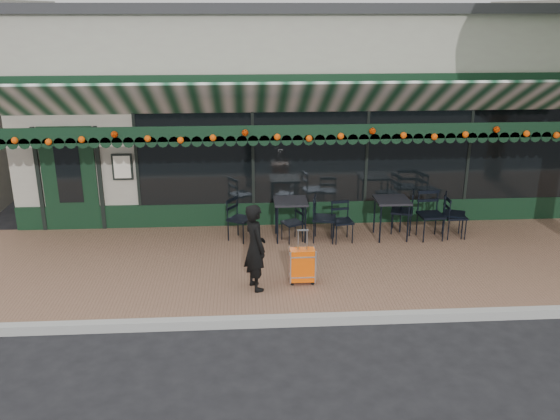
{
  "coord_description": "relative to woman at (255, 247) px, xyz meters",
  "views": [
    {
      "loc": [
        -1.2,
        -8.08,
        4.61
      ],
      "look_at": [
        -0.59,
        1.6,
        1.29
      ],
      "focal_mm": 38.0,
      "sensor_mm": 36.0,
      "label": 1
    }
  ],
  "objects": [
    {
      "name": "cafe_table_b",
      "position": [
        0.76,
        2.22,
        -0.0
      ],
      "size": [
        0.66,
        0.66,
        0.82
      ],
      "color": "black",
      "rests_on": "sidewalk"
    },
    {
      "name": "restaurant_building",
      "position": [
        1.04,
        6.92,
        1.38
      ],
      "size": [
        12.0,
        9.6,
        4.5
      ],
      "color": "gray",
      "rests_on": "ground"
    },
    {
      "name": "ground",
      "position": [
        1.04,
        -0.92,
        -0.89
      ],
      "size": [
        80.0,
        80.0,
        0.0
      ],
      "primitive_type": "plane",
      "color": "black",
      "rests_on": "ground"
    },
    {
      "name": "suitcase",
      "position": [
        0.8,
        0.14,
        -0.42
      ],
      "size": [
        0.42,
        0.23,
        0.96
      ],
      "rotation": [
        0.0,
        0.0,
        0.0
      ],
      "color": "#EC5107",
      "rests_on": "sidewalk"
    },
    {
      "name": "chair_a_right",
      "position": [
        4.12,
        2.18,
        -0.29
      ],
      "size": [
        0.58,
        0.58,
        0.91
      ],
      "primitive_type": null,
      "rotation": [
        0.0,
        0.0,
        1.21
      ],
      "color": "black",
      "rests_on": "sidewalk"
    },
    {
      "name": "cafe_table_a",
      "position": [
        2.8,
        2.14,
        0.0
      ],
      "size": [
        0.67,
        0.67,
        0.82
      ],
      "color": "black",
      "rests_on": "sidewalk"
    },
    {
      "name": "chair_b_right",
      "position": [
        1.43,
        2.07,
        -0.27
      ],
      "size": [
        0.55,
        0.55,
        0.93
      ],
      "primitive_type": null,
      "rotation": [
        0.0,
        0.0,
        1.37
      ],
      "color": "black",
      "rests_on": "sidewalk"
    },
    {
      "name": "sidewalk",
      "position": [
        1.04,
        1.08,
        -0.81
      ],
      "size": [
        18.0,
        4.0,
        0.15
      ],
      "primitive_type": "cube",
      "color": "brown",
      "rests_on": "ground"
    },
    {
      "name": "chair_a_left",
      "position": [
        3.1,
        2.42,
        -0.28
      ],
      "size": [
        0.57,
        0.57,
        0.91
      ],
      "primitive_type": null,
      "rotation": [
        0.0,
        0.0,
        -1.88
      ],
      "color": "black",
      "rests_on": "sidewalk"
    },
    {
      "name": "chair_b_front",
      "position": [
        1.78,
        2.01,
        -0.33
      ],
      "size": [
        0.46,
        0.46,
        0.82
      ],
      "primitive_type": null,
      "rotation": [
        0.0,
        0.0,
        0.14
      ],
      "color": "black",
      "rests_on": "sidewalk"
    },
    {
      "name": "chair_solo",
      "position": [
        -0.25,
        2.21,
        -0.3
      ],
      "size": [
        0.6,
        0.6,
        0.87
      ],
      "primitive_type": null,
      "rotation": [
        0.0,
        0.0,
        1.0
      ],
      "color": "black",
      "rests_on": "sidewalk"
    },
    {
      "name": "chair_a_extra",
      "position": [
        4.11,
        2.09,
        -0.31
      ],
      "size": [
        0.43,
        0.43,
        0.86
      ],
      "primitive_type": null,
      "rotation": [
        0.0,
        0.0,
        1.57
      ],
      "color": "black",
      "rests_on": "sidewalk"
    },
    {
      "name": "chair_b_left",
      "position": [
        0.79,
        2.08,
        -0.36
      ],
      "size": [
        0.5,
        0.5,
        0.75
      ],
      "primitive_type": null,
      "rotation": [
        0.0,
        0.0,
        -1.14
      ],
      "color": "black",
      "rests_on": "sidewalk"
    },
    {
      "name": "woman",
      "position": [
        0.0,
        0.0,
        0.0
      ],
      "size": [
        0.53,
        0.63,
        1.48
      ],
      "primitive_type": "imported",
      "rotation": [
        0.0,
        0.0,
        1.95
      ],
      "color": "black",
      "rests_on": "sidewalk"
    },
    {
      "name": "curb",
      "position": [
        1.04,
        -1.0,
        -0.81
      ],
      "size": [
        18.0,
        0.16,
        0.15
      ],
      "primitive_type": "cube",
      "color": "#9E9E99",
      "rests_on": "ground"
    },
    {
      "name": "chair_a_front",
      "position": [
        3.59,
        2.04,
        -0.25
      ],
      "size": [
        0.52,
        0.52,
        0.98
      ],
      "primitive_type": null,
      "rotation": [
        0.0,
        0.0,
        0.07
      ],
      "color": "black",
      "rests_on": "sidewalk"
    }
  ]
}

